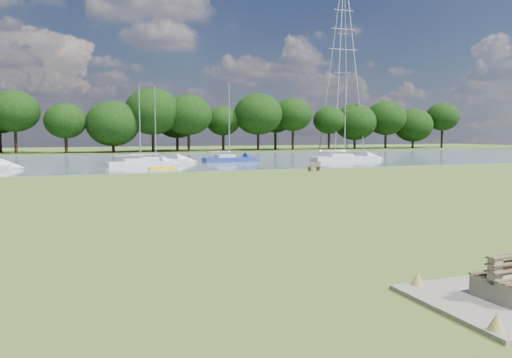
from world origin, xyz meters
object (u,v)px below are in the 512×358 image
object	(u,v)px
sailboat_2	(155,160)
sailboat_4	(344,157)
sailboat_0	(140,162)
riverbank_bench	(315,166)
pylon	(343,49)
kayak	(162,168)
sailboat_3	(229,157)

from	to	relation	value
sailboat_2	sailboat_4	size ratio (longest dim) A/B	0.80
sailboat_4	sailboat_0	bearing A→B (deg)	-175.29
riverbank_bench	pylon	size ratio (longest dim) A/B	0.04
pylon	sailboat_4	xyz separation A→B (m)	(-21.37, -37.71, -20.02)
riverbank_bench	sailboat_4	xyz separation A→B (m)	(10.50, 12.78, 0.15)
sailboat_0	sailboat_2	distance (m)	5.07
kayak	sailboat_3	bearing A→B (deg)	36.21
riverbank_bench	sailboat_0	distance (m)	18.19
sailboat_4	riverbank_bench	bearing A→B (deg)	-128.57
sailboat_3	sailboat_4	size ratio (longest dim) A/B	0.85
kayak	sailboat_4	world-z (taller)	sailboat_4
sailboat_2	sailboat_3	distance (m)	8.77
pylon	sailboat_0	xyz separation A→B (m)	(-46.29, -39.40, -20.06)
riverbank_bench	sailboat_3	bearing A→B (deg)	81.31
kayak	pylon	world-z (taller)	pylon
sailboat_2	sailboat_3	bearing A→B (deg)	2.17
kayak	sailboat_2	xyz separation A→B (m)	(0.78, 9.36, 0.31)
kayak	sailboat_4	bearing A→B (deg)	6.53
kayak	sailboat_3	xyz separation A→B (m)	(9.55, 9.63, 0.40)
riverbank_bench	sailboat_3	xyz separation A→B (m)	(-3.37, 15.89, 0.15)
kayak	sailboat_0	distance (m)	5.08
kayak	sailboat_2	size ratio (longest dim) A/B	0.30
kayak	sailboat_3	size ratio (longest dim) A/B	0.28
riverbank_bench	sailboat_4	distance (m)	16.54
pylon	sailboat_3	bearing A→B (deg)	-135.52
sailboat_0	sailboat_2	xyz separation A→B (m)	(2.28, 4.52, -0.05)
sailboat_2	kayak	bearing A→B (deg)	-94.36
sailboat_2	sailboat_3	world-z (taller)	sailboat_3
kayak	sailboat_0	size ratio (longest dim) A/B	0.31
pylon	sailboat_3	size ratio (longest dim) A/B	3.57
riverbank_bench	sailboat_3	world-z (taller)	sailboat_3
riverbank_bench	sailboat_2	world-z (taller)	sailboat_2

